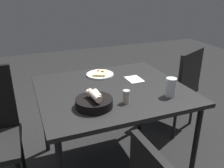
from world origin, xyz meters
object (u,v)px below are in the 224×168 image
Objects in this scene: dining_table at (112,96)px; bread_basket at (94,102)px; pepper_shaker at (127,97)px; pizza_plate at (100,74)px; chair_far at (178,85)px; beer_glass at (171,88)px.

bread_basket reaches higher than dining_table.
pizza_plate is at bearing -0.39° from pepper_shaker.
dining_table is 4.69× the size of pizza_plate.
bread_basket is (-0.23, 0.21, 0.10)m from dining_table.
chair_far is (0.02, -0.85, -0.24)m from pizza_plate.
pizza_plate is at bearing 91.60° from chair_far.
bread_basket is 0.22m from pepper_shaker.
beer_glass is at bearing 138.54° from chair_far.
bread_basket is at bearing 157.34° from pizza_plate.
pizza_plate is 1.75× the size of beer_glass.
chair_far is (0.60, -0.53, -0.29)m from beer_glass.
dining_table is at bearing -42.95° from bread_basket.
bread_basket is 1.80× the size of beer_glass.
pepper_shaker reaches higher than dining_table.
chair_far is at bearing -56.03° from pepper_shaker.
bread_basket is at bearing 137.05° from dining_table.
beer_glass is (-0.57, -0.33, 0.05)m from pizza_plate.
dining_table is at bearing 50.63° from beer_glass.
chair_far is (0.55, -1.07, -0.27)m from bread_basket.
pepper_shaker is (0.02, 0.33, -0.02)m from beer_glass.
pepper_shaker is (-0.25, -0.00, 0.10)m from dining_table.
chair_far reaches higher than pizza_plate.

